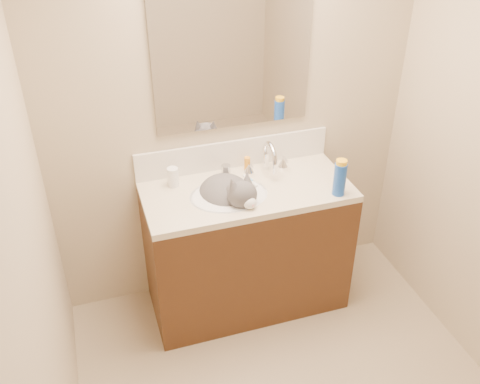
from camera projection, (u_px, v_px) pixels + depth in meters
room_shell at (333, 180)px, 1.95m from camera, size 2.24×2.54×2.52m
vanity_cabinet at (247, 250)px, 3.31m from camera, size 1.20×0.55×0.82m
counter_slab at (247, 192)px, 3.08m from camera, size 1.20×0.55×0.04m
basin at (229, 205)px, 3.05m from camera, size 0.45×0.36×0.14m
faucet at (269, 160)px, 3.18m from camera, size 0.28×0.20×0.21m
cat at (229, 196)px, 3.04m from camera, size 0.44×0.47×0.34m
backsplash at (234, 154)px, 3.23m from camera, size 1.20×0.02×0.18m
mirror at (233, 59)px, 2.91m from camera, size 0.90×0.02×0.80m
pill_bottle at (173, 177)px, 3.06m from camera, size 0.08×0.08×0.12m
pill_label at (173, 179)px, 3.07m from camera, size 0.07×0.07×0.04m
silver_jar at (226, 170)px, 3.18m from camera, size 0.06×0.06×0.06m
amber_bottle at (247, 164)px, 3.22m from camera, size 0.04×0.04×0.09m
toothbrush at (250, 181)px, 3.13m from camera, size 0.05×0.15×0.01m
toothbrush_head at (250, 180)px, 3.13m from camera, size 0.03×0.04×0.02m
spray_can at (340, 179)px, 2.97m from camera, size 0.09×0.09×0.19m
spray_cap at (342, 163)px, 2.91m from camera, size 0.08×0.08×0.04m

